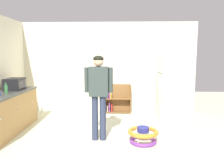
{
  "coord_description": "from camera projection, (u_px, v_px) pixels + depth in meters",
  "views": [
    {
      "loc": [
        0.28,
        -4.35,
        1.73
      ],
      "look_at": [
        0.13,
        0.66,
        1.07
      ],
      "focal_mm": 35.22,
      "sensor_mm": 36.0,
      "label": 1
    }
  ],
  "objects": [
    {
      "name": "back_wall",
      "position": [
        109.0,
        67.0,
        6.68
      ],
      "size": [
        5.2,
        0.06,
        2.7
      ],
      "primitive_type": "cube",
      "color": "#EAE5C7",
      "rests_on": "ground"
    },
    {
      "name": "ketchup_bottle",
      "position": [
        20.0,
        83.0,
        5.71
      ],
      "size": [
        0.07,
        0.07,
        0.25
      ],
      "color": "red",
      "rests_on": "kitchen_counter"
    },
    {
      "name": "kitchen_counter",
      "position": [
        5.0,
        114.0,
        4.78
      ],
      "size": [
        0.65,
        2.27,
        0.9
      ],
      "color": "#AB8149",
      "rests_on": "ground"
    },
    {
      "name": "standing_person",
      "position": [
        99.0,
        90.0,
        4.39
      ],
      "size": [
        0.57,
        0.22,
        1.72
      ],
      "color": "#2E3750",
      "rests_on": "ground"
    },
    {
      "name": "baby_walker",
      "position": [
        143.0,
        135.0,
        4.34
      ],
      "size": [
        0.6,
        0.6,
        0.32
      ],
      "color": "purple",
      "rests_on": "ground"
    },
    {
      "name": "bookshelf",
      "position": [
        116.0,
        100.0,
        6.62
      ],
      "size": [
        0.8,
        0.28,
        0.85
      ],
      "color": "brown",
      "rests_on": "ground"
    },
    {
      "name": "ground_plane",
      "position": [
        105.0,
        139.0,
        4.55
      ],
      "size": [
        12.0,
        12.0,
        0.0
      ],
      "primitive_type": "plane",
      "color": "beige",
      "rests_on": "ground"
    },
    {
      "name": "microwave",
      "position": [
        15.0,
        84.0,
        5.24
      ],
      "size": [
        0.37,
        0.48,
        0.28
      ],
      "color": "black",
      "rests_on": "kitchen_counter"
    },
    {
      "name": "green_glass_bottle",
      "position": [
        6.0,
        89.0,
        4.75
      ],
      "size": [
        0.07,
        0.07,
        0.25
      ],
      "color": "#33753D",
      "rests_on": "kitchen_counter"
    },
    {
      "name": "refrigerator",
      "position": [
        173.0,
        88.0,
        5.63
      ],
      "size": [
        0.73,
        0.68,
        1.78
      ],
      "color": "white",
      "rests_on": "ground"
    }
  ]
}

